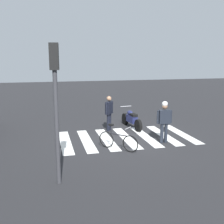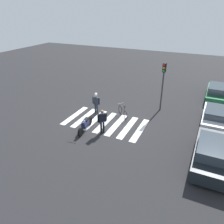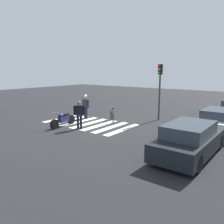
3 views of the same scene
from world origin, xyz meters
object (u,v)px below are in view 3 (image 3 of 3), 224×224
object	(u,v)px
police_motorcycle	(63,119)
leaning_bicycle	(112,116)
traffic_light_pole	(160,83)
officer_by_motorcycle	(86,105)
officer_on_foot	(79,113)
car_white_van	(220,121)
car_black_suv	(190,140)

from	to	relation	value
police_motorcycle	leaning_bicycle	xyz separation A→B (m)	(-3.08, 1.54, -0.08)
leaning_bicycle	traffic_light_pole	xyz separation A→B (m)	(-2.36, 2.38, 2.28)
officer_by_motorcycle	officer_on_foot	bearing A→B (deg)	36.19
leaning_bicycle	traffic_light_pole	size ratio (longest dim) A/B	0.32
car_white_van	police_motorcycle	bearing A→B (deg)	-60.76
car_black_suv	traffic_light_pole	bearing A→B (deg)	-143.82
police_motorcycle	officer_on_foot	distance (m)	1.35
leaning_bicycle	officer_on_foot	size ratio (longest dim) A/B	0.74
police_motorcycle	car_white_van	bearing A→B (deg)	119.24
leaning_bicycle	officer_by_motorcycle	xyz separation A→B (m)	(0.42, -2.11, 0.65)
leaning_bicycle	car_white_van	xyz separation A→B (m)	(-1.50, 6.63, 0.28)
traffic_light_pole	car_black_suv	bearing A→B (deg)	36.18
officer_by_motorcycle	police_motorcycle	bearing A→B (deg)	12.03
leaning_bicycle	police_motorcycle	bearing A→B (deg)	-26.64
police_motorcycle	traffic_light_pole	distance (m)	7.06
traffic_light_pole	officer_on_foot	bearing A→B (deg)	-27.40
officer_by_motorcycle	traffic_light_pole	size ratio (longest dim) A/B	0.45
officer_on_foot	leaning_bicycle	bearing A→B (deg)	173.52
car_white_van	traffic_light_pole	distance (m)	4.77
leaning_bicycle	traffic_light_pole	world-z (taller)	traffic_light_pole
leaning_bicycle	car_black_suv	distance (m)	7.28
car_white_van	traffic_light_pole	size ratio (longest dim) A/B	1.05
traffic_light_pole	police_motorcycle	bearing A→B (deg)	-35.82
leaning_bicycle	car_white_van	bearing A→B (deg)	102.71
leaning_bicycle	officer_on_foot	world-z (taller)	officer_on_foot
police_motorcycle	car_black_suv	bearing A→B (deg)	88.69
officer_by_motorcycle	leaning_bicycle	bearing A→B (deg)	101.18
leaning_bicycle	car_white_van	distance (m)	6.80
leaning_bicycle	officer_by_motorcycle	size ratio (longest dim) A/B	0.71
officer_by_motorcycle	car_white_van	distance (m)	8.96
leaning_bicycle	car_black_suv	xyz separation A→B (m)	(3.26, 6.50, 0.31)
car_black_suv	officer_on_foot	bearing A→B (deg)	-93.39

